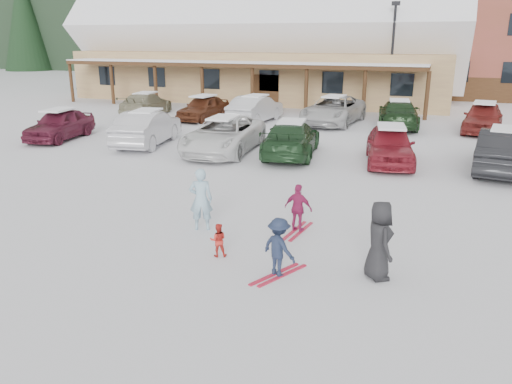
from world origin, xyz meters
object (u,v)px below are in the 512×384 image
(parked_car_0, at_px, (60,124))
(parked_car_3, at_px, (291,139))
(parked_car_12, at_px, (483,117))
(child_navy, at_px, (279,247))
(adult_skier, at_px, (201,199))
(day_lodge, at_px, (263,47))
(parked_car_1, at_px, (147,128))
(lamp_post, at_px, (392,52))
(parked_car_9, at_px, (255,109))
(parked_car_10, at_px, (334,110))
(parked_car_11, at_px, (398,114))
(child_magenta, at_px, (298,208))
(parked_car_8, at_px, (203,108))
(parked_car_2, at_px, (224,135))
(parked_car_4, at_px, (390,145))
(toddler_red, at_px, (218,240))
(parked_car_7, at_px, (146,104))
(bystander_dark, at_px, (379,240))
(parked_car_5, at_px, (504,150))

(parked_car_0, bearing_deg, parked_car_3, -5.73)
(parked_car_12, bearing_deg, child_navy, -97.77)
(adult_skier, bearing_deg, day_lodge, -95.50)
(adult_skier, bearing_deg, parked_car_1, -72.99)
(lamp_post, height_order, adult_skier, lamp_post)
(parked_car_0, height_order, parked_car_9, parked_car_9)
(parked_car_10, distance_m, parked_car_11, 3.51)
(child_magenta, distance_m, parked_car_10, 16.57)
(child_magenta, relative_size, parked_car_1, 0.26)
(parked_car_8, height_order, parked_car_12, parked_car_12)
(parked_car_11, bearing_deg, adult_skier, 72.36)
(lamp_post, distance_m, parked_car_2, 15.59)
(parked_car_11, bearing_deg, parked_car_12, 174.07)
(parked_car_3, height_order, parked_car_10, parked_car_10)
(child_navy, bearing_deg, adult_skier, -8.32)
(parked_car_0, distance_m, parked_car_4, 15.15)
(toddler_red, relative_size, parked_car_7, 0.16)
(bystander_dark, distance_m, parked_car_8, 20.90)
(parked_car_0, height_order, parked_car_2, parked_car_2)
(parked_car_4, bearing_deg, parked_car_1, 171.97)
(child_magenta, height_order, parked_car_12, parked_car_12)
(child_navy, xyz_separation_m, parked_car_1, (-9.45, 10.30, 0.15))
(adult_skier, distance_m, parked_car_11, 17.36)
(adult_skier, xyz_separation_m, parked_car_9, (-4.46, 16.09, -0.04))
(parked_car_3, bearing_deg, parked_car_7, -40.99)
(parked_car_1, bearing_deg, parked_car_10, -137.99)
(parked_car_10, bearing_deg, parked_car_7, -170.11)
(lamp_post, bearing_deg, child_navy, -89.12)
(parked_car_8, bearing_deg, parked_car_11, 10.73)
(parked_car_4, height_order, parked_car_5, parked_car_5)
(parked_car_8, bearing_deg, parked_car_4, -27.70)
(day_lodge, relative_size, parked_car_12, 6.55)
(bystander_dark, bearing_deg, toddler_red, 63.02)
(parked_car_2, bearing_deg, parked_car_11, 50.16)
(parked_car_10, bearing_deg, day_lodge, 132.64)
(day_lodge, bearing_deg, lamp_post, -24.80)
(parked_car_2, xyz_separation_m, parked_car_10, (2.84, 8.76, 0.03))
(parked_car_1, height_order, parked_car_10, parked_car_1)
(toddler_red, distance_m, parked_car_3, 10.07)
(parked_car_5, height_order, parked_car_7, parked_car_5)
(parked_car_1, height_order, parked_car_8, parked_car_1)
(toddler_red, xyz_separation_m, parked_car_3, (-1.24, 9.99, 0.32))
(child_magenta, xyz_separation_m, bystander_dark, (2.17, -1.87, 0.20))
(child_navy, height_order, parked_car_10, parked_car_10)
(parked_car_4, bearing_deg, parked_car_5, -7.27)
(child_navy, height_order, parked_car_0, parked_car_0)
(bystander_dark, distance_m, parked_car_11, 18.27)
(bystander_dark, bearing_deg, child_navy, 77.91)
(parked_car_3, bearing_deg, parked_car_2, -0.89)
(day_lodge, xyz_separation_m, parked_car_4, (11.71, -18.68, -3.22))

